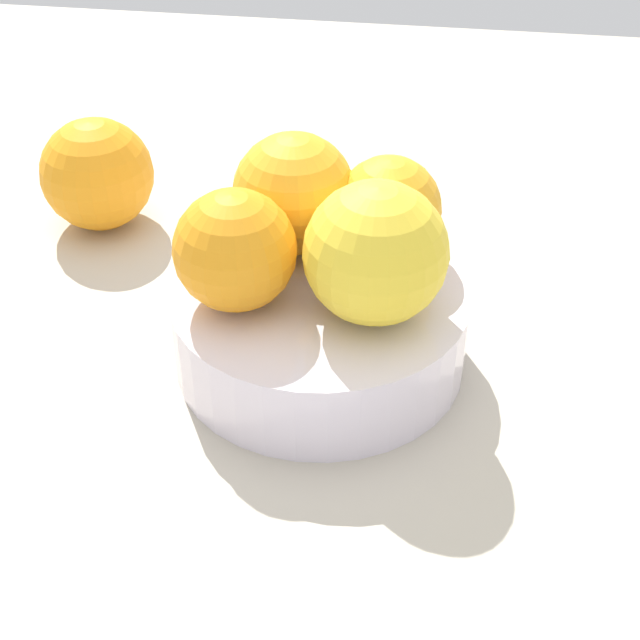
{
  "coord_description": "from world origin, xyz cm",
  "views": [
    {
      "loc": [
        40.55,
        6.02,
        34.44
      ],
      "look_at": [
        0.0,
        0.0,
        2.86
      ],
      "focal_mm": 51.85,
      "sensor_mm": 36.0,
      "label": 1
    }
  ],
  "objects_px": {
    "orange_in_bowl_1": "(235,250)",
    "orange_in_bowl_2": "(294,194)",
    "fruit_bowl": "(320,328)",
    "orange_in_bowl_3": "(388,209)",
    "orange_loose_0": "(97,174)",
    "orange_in_bowl_0": "(376,253)"
  },
  "relations": [
    {
      "from": "orange_in_bowl_0",
      "to": "orange_in_bowl_3",
      "type": "distance_m",
      "value": 0.06
    },
    {
      "from": "orange_in_bowl_2",
      "to": "orange_loose_0",
      "type": "relative_size",
      "value": 0.91
    },
    {
      "from": "orange_in_bowl_2",
      "to": "orange_loose_0",
      "type": "xyz_separation_m",
      "value": [
        -0.08,
        -0.15,
        -0.04
      ]
    },
    {
      "from": "orange_in_bowl_1",
      "to": "orange_loose_0",
      "type": "xyz_separation_m",
      "value": [
        -0.14,
        -0.13,
        -0.04
      ]
    },
    {
      "from": "orange_in_bowl_1",
      "to": "orange_loose_0",
      "type": "bearing_deg",
      "value": -137.22
    },
    {
      "from": "fruit_bowl",
      "to": "orange_in_bowl_3",
      "type": "bearing_deg",
      "value": 143.81
    },
    {
      "from": "orange_in_bowl_2",
      "to": "orange_loose_0",
      "type": "distance_m",
      "value": 0.18
    },
    {
      "from": "fruit_bowl",
      "to": "orange_in_bowl_0",
      "type": "distance_m",
      "value": 0.07
    },
    {
      "from": "orange_in_bowl_2",
      "to": "orange_in_bowl_1",
      "type": "bearing_deg",
      "value": -19.97
    },
    {
      "from": "fruit_bowl",
      "to": "orange_in_bowl_1",
      "type": "distance_m",
      "value": 0.07
    },
    {
      "from": "orange_in_bowl_0",
      "to": "orange_in_bowl_3",
      "type": "xyz_separation_m",
      "value": [
        -0.06,
        0.0,
        -0.01
      ]
    },
    {
      "from": "orange_in_bowl_1",
      "to": "orange_in_bowl_2",
      "type": "height_order",
      "value": "orange_in_bowl_2"
    },
    {
      "from": "orange_in_bowl_0",
      "to": "orange_in_bowl_1",
      "type": "xyz_separation_m",
      "value": [
        0.0,
        -0.07,
        -0.0
      ]
    },
    {
      "from": "orange_in_bowl_0",
      "to": "orange_in_bowl_1",
      "type": "height_order",
      "value": "orange_in_bowl_0"
    },
    {
      "from": "orange_in_bowl_0",
      "to": "orange_loose_0",
      "type": "height_order",
      "value": "orange_in_bowl_0"
    },
    {
      "from": "orange_in_bowl_0",
      "to": "orange_loose_0",
      "type": "xyz_separation_m",
      "value": [
        -0.14,
        -0.2,
        -0.05
      ]
    },
    {
      "from": "fruit_bowl",
      "to": "orange_loose_0",
      "type": "distance_m",
      "value": 0.21
    },
    {
      "from": "orange_in_bowl_3",
      "to": "orange_loose_0",
      "type": "xyz_separation_m",
      "value": [
        -0.08,
        -0.21,
        -0.04
      ]
    },
    {
      "from": "fruit_bowl",
      "to": "orange_in_bowl_1",
      "type": "relative_size",
      "value": 2.52
    },
    {
      "from": "orange_in_bowl_2",
      "to": "fruit_bowl",
      "type": "bearing_deg",
      "value": 25.93
    },
    {
      "from": "orange_in_bowl_1",
      "to": "orange_in_bowl_2",
      "type": "relative_size",
      "value": 0.93
    },
    {
      "from": "fruit_bowl",
      "to": "orange_loose_0",
      "type": "relative_size",
      "value": 2.14
    }
  ]
}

